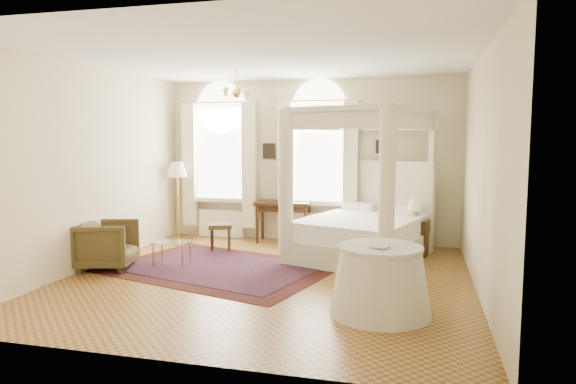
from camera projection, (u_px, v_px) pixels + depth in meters
The scene contains 18 objects.
ground at pixel (267, 279), 7.76m from camera, with size 6.00×6.00×0.00m, color #9E6C2E.
room_walls at pixel (267, 148), 7.55m from camera, with size 6.00×6.00×6.00m.
window_left at pixel (220, 168), 10.84m from camera, with size 1.62×0.27×3.29m.
window_right at pixel (318, 169), 10.32m from camera, with size 1.62×0.27×3.29m.
chandelier at pixel (237, 92), 8.83m from camera, with size 0.51×0.45×0.50m.
wall_pictures at pixel (313, 149), 10.40m from camera, with size 2.54×0.03×0.39m.
canopy_bed at pixel (361, 225), 9.05m from camera, with size 2.58×2.87×2.62m.
nightstand at pixel (415, 237), 9.30m from camera, with size 0.45×0.41×0.65m, color #331D0D.
nightstand_lamp at pixel (414, 206), 9.25m from camera, with size 0.26×0.26×0.38m.
writing_desk at pixel (283, 207), 10.41m from camera, with size 1.15×0.64×0.84m.
laptop at pixel (272, 201), 10.39m from camera, with size 0.32×0.21×0.03m, color black.
stool at pixel (220, 228), 9.77m from camera, with size 0.55×0.55×0.50m.
armchair at pixel (107, 245), 8.34m from camera, with size 0.84×0.86×0.78m, color #44391D.
coffee_table at pixel (172, 244), 8.54m from camera, with size 0.61×0.44×0.40m.
floor_lamp at pixel (177, 173), 10.67m from camera, with size 0.42×0.42×1.62m.
oriental_rug at pixel (220, 268), 8.38m from camera, with size 4.02×3.34×0.01m.
side_table at pixel (380, 281), 6.18m from camera, with size 1.23×1.23×0.84m.
book at pixel (372, 246), 6.08m from camera, with size 0.19×0.26×0.02m, color black.
Camera 1 is at (2.19, -7.26, 2.13)m, focal length 32.00 mm.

